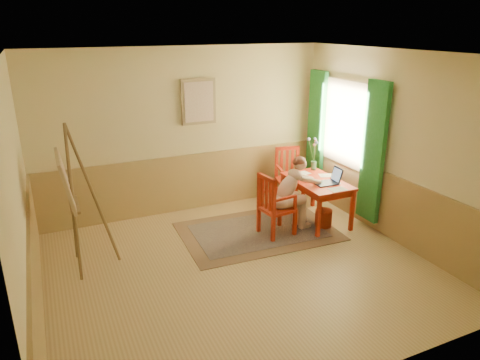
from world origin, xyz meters
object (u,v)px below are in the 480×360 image
chair_back (289,176)px  laptop (329,180)px  table (317,185)px  chair_left (274,205)px  easel (69,186)px  figure (291,191)px

chair_back → laptop: size_ratio=2.40×
table → chair_left: 0.92m
table → easel: 3.79m
table → figure: 0.59m
table → chair_left: chair_left is taller
table → easel: bearing=179.3°
table → laptop: laptop is taller
figure → chair_back: bearing=60.9°
easel → laptop: bearing=-3.8°
table → chair_back: chair_back is taller
laptop → easel: (-3.84, 0.26, 0.41)m
easel → chair_back: bearing=12.9°
table → chair_back: size_ratio=1.19×
chair_left → easel: size_ratio=0.50×
chair_back → laptop: bearing=-86.3°
figure → laptop: (0.66, -0.07, 0.11)m
table → chair_back: bearing=89.1°
chair_back → laptop: (0.07, -1.12, 0.26)m
chair_left → easel: easel is taller
chair_left → figure: (0.32, 0.05, 0.16)m
table → figure: (-0.57, -0.14, 0.03)m
chair_back → figure: size_ratio=0.84×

